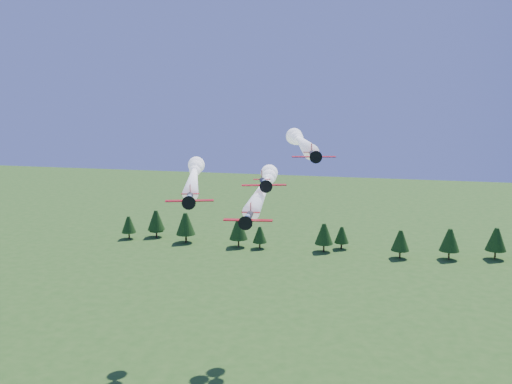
% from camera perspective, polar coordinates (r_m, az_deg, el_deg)
% --- Properties ---
extents(plane_lead, '(11.89, 50.07, 3.70)m').
position_cam_1_polar(plane_lead, '(107.09, 0.86, 0.64)').
color(plane_lead, black).
rests_on(plane_lead, ground).
extents(plane_left, '(18.22, 43.35, 3.70)m').
position_cam_1_polar(plane_left, '(112.72, -6.24, 1.69)').
color(plane_left, black).
rests_on(plane_left, ground).
extents(plane_right, '(15.10, 45.39, 3.70)m').
position_cam_1_polar(plane_right, '(115.12, 4.51, 5.11)').
color(plane_right, black).
rests_on(plane_right, ground).
extents(plane_slot, '(7.45, 8.29, 2.62)m').
position_cam_1_polar(plane_slot, '(94.29, 0.78, 0.92)').
color(plane_slot, black).
rests_on(plane_slot, ground).
extents(treeline, '(161.66, 18.15, 11.63)m').
position_cam_1_polar(treeline, '(205.24, 5.81, -4.04)').
color(treeline, '#382314').
rests_on(treeline, ground).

